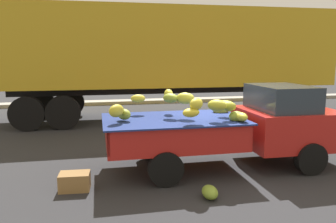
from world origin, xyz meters
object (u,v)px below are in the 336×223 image
at_px(fallen_banana_bunch_near_tailgate, 76,183).
at_px(fallen_banana_bunch_by_wheel, 210,192).
at_px(produce_crate, 75,181).
at_px(semi_trailer, 166,49).
at_px(pickup_truck, 262,124).

height_order(fallen_banana_bunch_near_tailgate, fallen_banana_bunch_by_wheel, fallen_banana_bunch_by_wheel).
height_order(fallen_banana_bunch_near_tailgate, produce_crate, produce_crate).
xyz_separation_m(semi_trailer, fallen_banana_bunch_near_tailgate, (-2.91, -6.17, -2.45)).
relative_size(fallen_banana_bunch_near_tailgate, fallen_banana_bunch_by_wheel, 0.84).
relative_size(pickup_truck, produce_crate, 9.49).
bearing_deg(pickup_truck, produce_crate, -170.64).
xyz_separation_m(semi_trailer, produce_crate, (-2.93, -6.24, -2.39)).
distance_m(semi_trailer, fallen_banana_bunch_by_wheel, 7.52).
bearing_deg(fallen_banana_bunch_near_tailgate, semi_trailer, 64.71).
distance_m(fallen_banana_bunch_near_tailgate, fallen_banana_bunch_by_wheel, 2.36).
distance_m(pickup_truck, semi_trailer, 5.94).
distance_m(fallen_banana_bunch_near_tailgate, produce_crate, 0.10).
height_order(pickup_truck, fallen_banana_bunch_by_wheel, pickup_truck).
xyz_separation_m(semi_trailer, fallen_banana_bunch_by_wheel, (-0.73, -7.08, -2.44)).
relative_size(pickup_truck, fallen_banana_bunch_by_wheel, 12.57).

